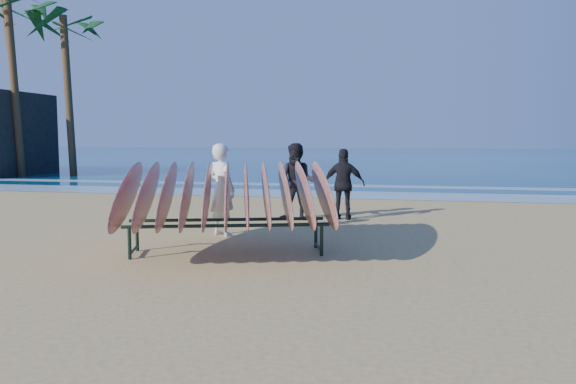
# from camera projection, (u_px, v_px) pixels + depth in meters

# --- Properties ---
(ground) EXTENTS (120.00, 120.00, 0.00)m
(ground) POSITION_uv_depth(u_px,v_px,m) (277.00, 258.00, 8.68)
(ground) COLOR tan
(ground) RESTS_ON ground
(ocean) EXTENTS (160.00, 160.00, 0.00)m
(ocean) POSITION_uv_depth(u_px,v_px,m) (391.00, 155.00, 62.21)
(ocean) COLOR navy
(ocean) RESTS_ON ground
(foam_near) EXTENTS (160.00, 160.00, 0.00)m
(foam_near) POSITION_uv_depth(u_px,v_px,m) (347.00, 195.00, 18.41)
(foam_near) COLOR white
(foam_near) RESTS_ON ground
(foam_far) EXTENTS (160.00, 160.00, 0.00)m
(foam_far) POSITION_uv_depth(u_px,v_px,m) (356.00, 186.00, 21.82)
(foam_far) COLOR white
(foam_far) RESTS_ON ground
(surfboard_rack) EXTENTS (3.92, 3.79, 1.62)m
(surfboard_rack) POSITION_uv_depth(u_px,v_px,m) (227.00, 193.00, 8.93)
(surfboard_rack) COLOR black
(surfboard_rack) RESTS_ON ground
(person_white) EXTENTS (0.76, 0.69, 1.75)m
(person_white) POSITION_uv_depth(u_px,v_px,m) (222.00, 190.00, 10.63)
(person_white) COLOR white
(person_white) RESTS_ON ground
(person_dark_a) EXTENTS (0.85, 0.66, 1.74)m
(person_dark_a) POSITION_uv_depth(u_px,v_px,m) (297.00, 182.00, 12.65)
(person_dark_a) COLOR black
(person_dark_a) RESTS_ON ground
(person_dark_b) EXTENTS (0.96, 0.42, 1.61)m
(person_dark_b) POSITION_uv_depth(u_px,v_px,m) (344.00, 184.00, 12.72)
(person_dark_b) COLOR black
(person_dark_b) RESTS_ON ground
(palm_left) EXTENTS (5.20, 5.20, 8.63)m
(palm_left) POSITION_uv_depth(u_px,v_px,m) (11.00, 12.00, 26.17)
(palm_left) COLOR brown
(palm_left) RESTS_ON ground
(palm_mid) EXTENTS (5.20, 5.20, 7.98)m
(palm_mid) POSITION_uv_depth(u_px,v_px,m) (66.00, 30.00, 27.22)
(palm_mid) COLOR brown
(palm_mid) RESTS_ON ground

